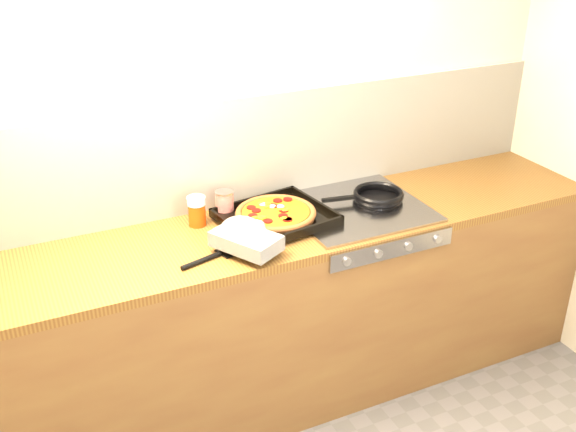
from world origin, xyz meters
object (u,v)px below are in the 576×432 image
juice_glass (197,211)px  pizza_on_tray (267,221)px  frying_pan (377,196)px  tomato_can (225,203)px

juice_glass → pizza_on_tray: bearing=-35.2°
juice_glass → frying_pan: bearing=-9.8°
tomato_can → juice_glass: 0.15m
frying_pan → tomato_can: bearing=165.2°
juice_glass → tomato_can: bearing=15.1°
frying_pan → juice_glass: bearing=170.2°
pizza_on_tray → juice_glass: bearing=144.8°
pizza_on_tray → frying_pan: pizza_on_tray is taller
pizza_on_tray → frying_pan: bearing=3.5°
pizza_on_tray → tomato_can: 0.24m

